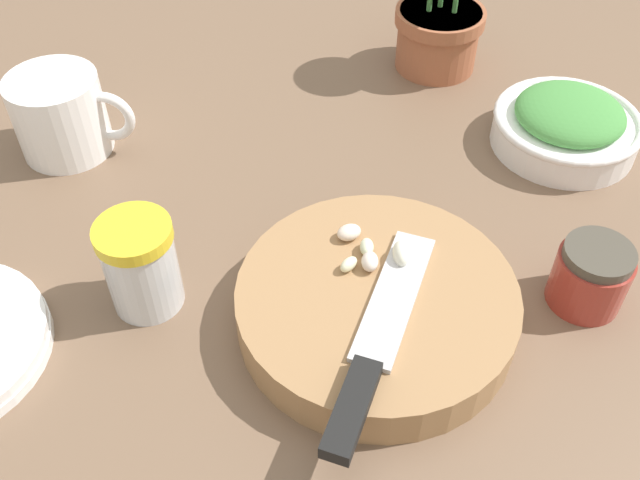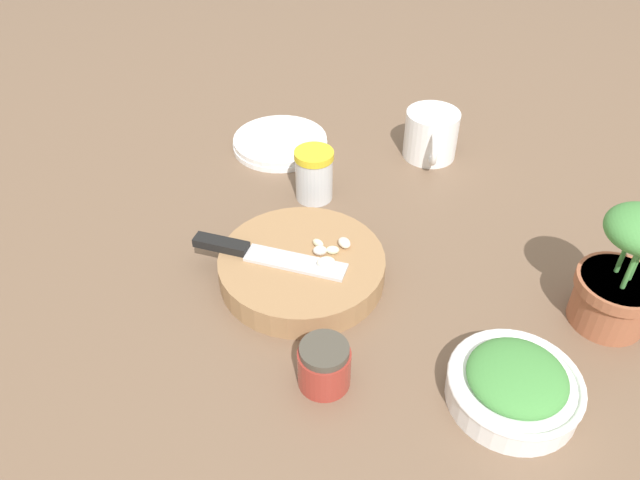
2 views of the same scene
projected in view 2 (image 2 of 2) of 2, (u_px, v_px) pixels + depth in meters
ground_plane at (348, 239)px, 0.96m from camera, size 5.00×5.00×0.00m
cutting_board at (302, 268)px, 0.88m from camera, size 0.24×0.24×0.04m
chef_knife at (259, 253)px, 0.87m from camera, size 0.11×0.22×0.01m
garlic_cloves at (329, 251)px, 0.87m from camera, size 0.06×0.06×0.02m
herb_bowl at (515, 385)px, 0.72m from camera, size 0.16×0.16×0.06m
spice_jar at (314, 175)px, 1.02m from camera, size 0.06×0.06×0.09m
coffee_mug at (431, 135)px, 1.12m from camera, size 0.13×0.10×0.09m
plate_stack at (280, 143)px, 1.16m from camera, size 0.18×0.18×0.02m
honey_jar at (324, 365)px, 0.74m from camera, size 0.06×0.06×0.06m
potted_herb at (622, 278)px, 0.78m from camera, size 0.11×0.11×0.18m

